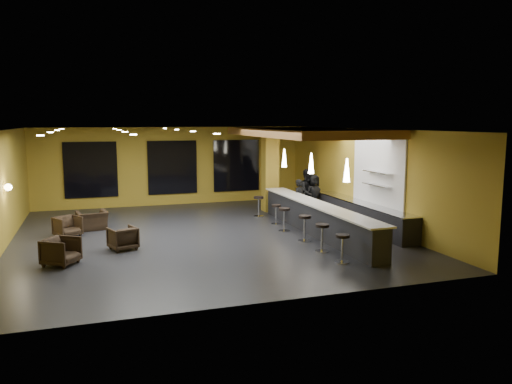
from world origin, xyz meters
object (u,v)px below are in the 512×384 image
object	(u,v)px
bar_stool_1	(322,234)
bar_stool_4	(276,212)
prep_counter	(361,215)
staff_c	(313,195)
bar_stool_2	(305,225)
bar_stool_5	(259,204)
staff_a	(300,199)
bar_stool_3	(284,216)
pendant_1	(311,163)
pendant_2	(284,158)
armchair_d	(92,220)
armchair_b	(123,238)
staff_b	(308,192)
pendant_0	(347,170)
column	(270,170)
bar_stool_0	(342,245)
armchair_a	(61,251)
armchair_c	(68,227)
bar_counter	(317,219)

from	to	relation	value
bar_stool_1	bar_stool_4	size ratio (longest dim) A/B	1.12
prep_counter	staff_c	xyz separation A→B (m)	(-0.68, 2.63, 0.40)
staff_c	bar_stool_1	world-z (taller)	staff_c
bar_stool_2	bar_stool_4	bearing A→B (deg)	88.75
prep_counter	bar_stool_1	size ratio (longest dim) A/B	7.30
prep_counter	bar_stool_5	size ratio (longest dim) A/B	7.41
staff_a	bar_stool_3	xyz separation A→B (m)	(-1.38, -1.87, -0.25)
pendant_1	bar_stool_4	world-z (taller)	pendant_1
bar_stool_2	pendant_2	bearing A→B (deg)	78.26
armchair_d	armchair_b	bearing A→B (deg)	94.94
staff_a	bar_stool_5	bearing A→B (deg)	122.66
pendant_2	staff_b	distance (m)	1.82
pendant_0	staff_a	size ratio (longest dim) A/B	0.45
bar_stool_3	armchair_d	bearing A→B (deg)	159.32
bar_stool_4	column	bearing A→B (deg)	74.83
armchair_b	bar_stool_0	world-z (taller)	bar_stool_0
bar_stool_5	armchair_a	bearing A→B (deg)	-146.45
column	armchair_d	xyz separation A→B (m)	(-7.18, -1.50, -1.42)
staff_b	pendant_1	bearing A→B (deg)	-128.64
armchair_c	armchair_a	bearing A→B (deg)	-120.66
armchair_c	bar_stool_5	world-z (taller)	bar_stool_5
armchair_a	bar_stool_1	xyz separation A→B (m)	(7.14, -0.95, 0.16)
staff_c	bar_stool_3	bearing A→B (deg)	-152.06
staff_b	bar_stool_3	bearing A→B (deg)	-145.02
pendant_1	staff_a	distance (m)	2.66
staff_b	bar_stool_0	distance (m)	6.82
bar_stool_5	armchair_b	bearing A→B (deg)	-146.71
staff_a	bar_stool_2	world-z (taller)	staff_a
prep_counter	pendant_0	world-z (taller)	pendant_0
armchair_b	bar_stool_2	xyz separation A→B (m)	(5.53, -0.74, 0.19)
armchair_a	bar_stool_2	world-z (taller)	bar_stool_2
pendant_0	bar_stool_1	bearing A→B (deg)	-169.79
staff_b	bar_stool_0	bearing A→B (deg)	-122.44
staff_a	bar_stool_4	world-z (taller)	staff_a
bar_stool_0	bar_stool_4	world-z (taller)	bar_stool_0
staff_c	bar_stool_2	xyz separation A→B (m)	(-2.12, -3.94, -0.29)
staff_b	bar_stool_0	xyz separation A→B (m)	(-1.93, -6.53, -0.44)
staff_a	bar_stool_0	distance (m)	6.08
bar_counter	column	xyz separation A→B (m)	(0.00, 4.60, 1.25)
pendant_2	bar_stool_2	bearing A→B (deg)	-101.74
staff_c	bar_stool_5	world-z (taller)	staff_c
pendant_0	pendant_2	xyz separation A→B (m)	(0.00, 5.00, 0.00)
bar_counter	pendant_2	xyz separation A→B (m)	(0.00, 3.00, 1.85)
bar_stool_0	bar_stool_2	world-z (taller)	bar_stool_2
bar_stool_0	bar_stool_3	xyz separation A→B (m)	(-0.07, 4.06, 0.03)
bar_stool_0	bar_counter	bearing A→B (deg)	76.36
bar_stool_4	armchair_b	bearing A→B (deg)	-160.60
bar_stool_5	prep_counter	bearing A→B (deg)	-46.37
armchair_b	bar_stool_0	xyz separation A→B (m)	(5.51, -3.28, 0.15)
column	bar_stool_3	distance (m)	4.16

